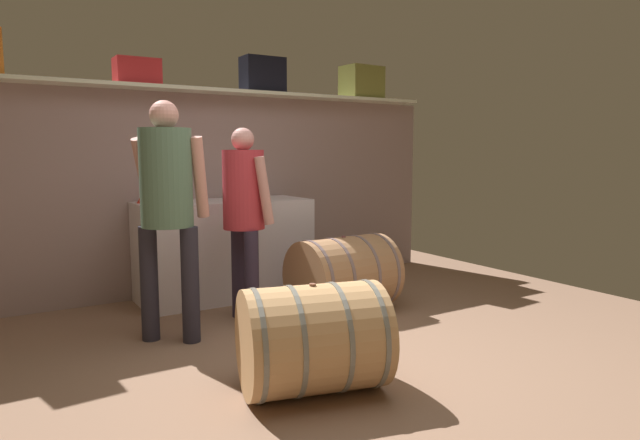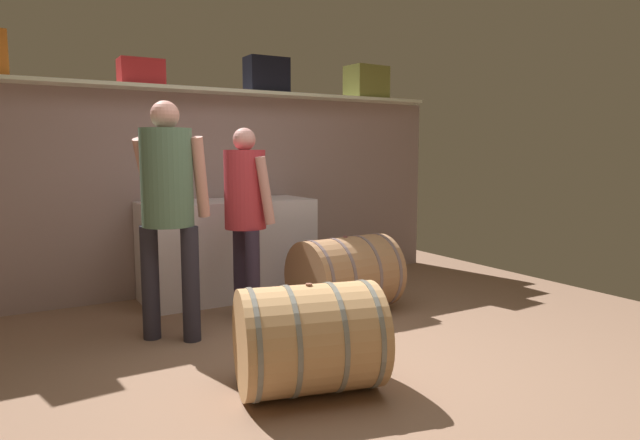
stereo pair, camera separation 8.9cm
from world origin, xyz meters
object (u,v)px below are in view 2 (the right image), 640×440
(toolcase_red, at_px, (141,72))
(wine_glass, at_px, (173,191))
(toolcase_black, at_px, (267,75))
(wine_bottle_green, at_px, (156,187))
(visitor_tasting, at_px, (246,204))
(wine_barrel_far, at_px, (309,339))
(toolcase_olive, at_px, (366,83))
(winemaker_pouring, at_px, (168,196))
(work_cabinet, at_px, (228,249))
(red_funnel, at_px, (147,197))
(wine_barrel_near, at_px, (345,275))

(toolcase_red, bearing_deg, wine_glass, 1.27)
(toolcase_black, xyz_separation_m, wine_bottle_green, (-1.18, -0.25, -1.05))
(wine_bottle_green, bearing_deg, visitor_tasting, -56.13)
(wine_bottle_green, bearing_deg, wine_barrel_far, -82.80)
(wine_glass, relative_size, wine_barrel_far, 0.14)
(toolcase_black, height_order, toolcase_olive, toolcase_olive)
(winemaker_pouring, bearing_deg, visitor_tasting, 52.50)
(toolcase_black, distance_m, wine_barrel_far, 3.17)
(toolcase_red, bearing_deg, work_cabinet, -18.57)
(toolcase_olive, xyz_separation_m, wine_bottle_green, (-2.37, -0.25, -1.05))
(work_cabinet, xyz_separation_m, red_funnel, (-0.70, 0.14, 0.50))
(wine_bottle_green, distance_m, wine_glass, 0.35)
(wine_bottle_green, distance_m, visitor_tasting, 0.92)
(wine_glass, height_order, red_funnel, wine_glass)
(wine_bottle_green, bearing_deg, winemaker_pouring, -99.12)
(toolcase_red, xyz_separation_m, wine_glass, (0.25, 0.01, -1.05))
(toolcase_black, xyz_separation_m, work_cabinet, (-0.53, -0.23, -1.65))
(toolcase_olive, xyz_separation_m, wine_glass, (-2.16, 0.01, -1.11))
(wine_glass, xyz_separation_m, winemaker_pouring, (-0.37, -1.17, 0.05))
(wine_bottle_green, height_order, red_funnel, wine_bottle_green)
(toolcase_olive, distance_m, wine_bottle_green, 2.61)
(toolcase_olive, relative_size, red_funnel, 3.84)
(red_funnel, distance_m, wine_barrel_near, 1.88)
(red_funnel, distance_m, winemaker_pouring, 1.08)
(wine_barrel_far, bearing_deg, toolcase_black, 84.01)
(red_funnel, bearing_deg, wine_glass, 20.67)
(toolcase_red, relative_size, wine_barrel_near, 0.43)
(wine_barrel_far, height_order, winemaker_pouring, winemaker_pouring)
(toolcase_red, height_order, toolcase_olive, toolcase_olive)
(wine_bottle_green, xyz_separation_m, red_funnel, (-0.05, 0.16, -0.10))
(wine_glass, height_order, wine_barrel_far, wine_glass)
(wine_bottle_green, xyz_separation_m, wine_barrel_near, (1.32, -0.97, -0.73))
(toolcase_red, distance_m, winemaker_pouring, 1.54)
(work_cabinet, bearing_deg, wine_glass, 151.35)
(work_cabinet, relative_size, wine_bottle_green, 4.73)
(wine_barrel_far, relative_size, winemaker_pouring, 0.53)
(toolcase_black, height_order, visitor_tasting, toolcase_black)
(toolcase_black, distance_m, visitor_tasting, 1.68)
(wine_glass, height_order, winemaker_pouring, winemaker_pouring)
(wine_glass, distance_m, winemaker_pouring, 1.23)
(toolcase_red, xyz_separation_m, work_cabinet, (0.68, -0.23, -1.59))
(wine_glass, bearing_deg, wine_barrel_near, -48.32)
(winemaker_pouring, bearing_deg, wine_bottle_green, 120.21)
(work_cabinet, distance_m, wine_glass, 0.73)
(toolcase_black, bearing_deg, winemaker_pouring, -138.21)
(toolcase_red, distance_m, wine_glass, 1.08)
(wine_barrel_near, xyz_separation_m, visitor_tasting, (-0.81, 0.21, 0.62))
(wine_barrel_near, xyz_separation_m, winemaker_pouring, (-1.46, 0.06, 0.73))
(work_cabinet, bearing_deg, toolcase_black, 23.70)
(wine_barrel_near, bearing_deg, work_cabinet, 119.82)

